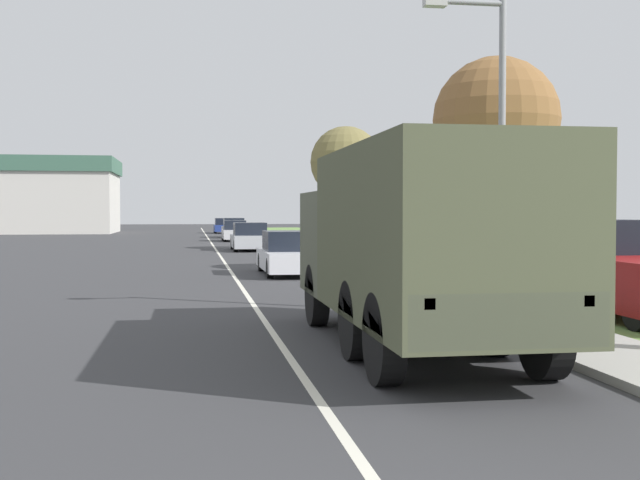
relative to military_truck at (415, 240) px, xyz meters
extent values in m
plane|color=#38383A|center=(-1.93, 31.26, -1.67)|extent=(180.00, 180.00, 0.00)
cube|color=silver|center=(-1.93, 31.26, -1.67)|extent=(0.12, 120.00, 0.00)
cube|color=#ADAAA3|center=(2.57, 31.26, -1.61)|extent=(1.80, 120.00, 0.12)
cube|color=#6B9347|center=(6.97, 31.26, -1.66)|extent=(7.00, 120.00, 0.02)
cube|color=#474C38|center=(0.00, 2.99, -0.15)|extent=(2.36, 2.17, 1.86)
cube|color=#4C5138|center=(0.00, -0.88, 0.13)|extent=(2.36, 5.57, 2.41)
cube|color=#474C38|center=(0.00, -3.62, -0.73)|extent=(2.24, 0.10, 0.60)
cube|color=red|center=(-0.88, -3.64, -0.53)|extent=(0.12, 0.06, 0.12)
cube|color=red|center=(0.88, -3.64, -0.53)|extent=(0.12, 0.06, 0.12)
cylinder|color=black|center=(-1.03, 2.88, -1.11)|extent=(0.30, 1.13, 1.13)
cylinder|color=black|center=(1.03, 2.88, -1.11)|extent=(0.30, 1.13, 1.13)
cylinder|color=black|center=(-1.03, -2.27, -1.11)|extent=(0.30, 1.13, 1.13)
cylinder|color=black|center=(1.03, -2.27, -1.11)|extent=(0.30, 1.13, 1.13)
cylinder|color=black|center=(-1.03, -0.60, -1.11)|extent=(0.30, 1.13, 1.13)
cylinder|color=black|center=(1.03, -0.60, -1.11)|extent=(0.30, 1.13, 1.13)
cube|color=silver|center=(-0.10, 14.87, -1.18)|extent=(1.73, 4.79, 0.62)
cube|color=black|center=(-0.10, 14.96, -0.55)|extent=(1.52, 2.15, 0.65)
cylinder|color=black|center=(-0.86, 16.40, -1.35)|extent=(0.20, 0.64, 0.64)
cylinder|color=black|center=(0.67, 16.40, -1.35)|extent=(0.20, 0.64, 0.64)
cylinder|color=black|center=(-0.86, 13.33, -1.35)|extent=(0.20, 0.64, 0.64)
cylinder|color=black|center=(0.67, 13.33, -1.35)|extent=(0.20, 0.64, 0.64)
cube|color=#B7BABF|center=(-0.15, 31.43, -1.17)|extent=(1.90, 4.61, 0.65)
cube|color=black|center=(-0.15, 31.52, -0.51)|extent=(1.68, 2.07, 0.67)
cylinder|color=black|center=(-1.00, 32.90, -1.35)|extent=(0.20, 0.64, 0.64)
cylinder|color=black|center=(0.71, 32.90, -1.35)|extent=(0.20, 0.64, 0.64)
cylinder|color=black|center=(-1.00, 29.95, -1.35)|extent=(0.20, 0.64, 0.64)
cylinder|color=black|center=(0.71, 29.95, -1.35)|extent=(0.20, 0.64, 0.64)
cube|color=silver|center=(-0.21, 45.12, -1.18)|extent=(1.72, 4.17, 0.63)
cube|color=black|center=(-0.21, 45.20, -0.54)|extent=(1.52, 1.88, 0.66)
cylinder|color=black|center=(-0.97, 46.46, -1.35)|extent=(0.20, 0.64, 0.64)
cylinder|color=black|center=(0.56, 46.46, -1.35)|extent=(0.20, 0.64, 0.64)
cylinder|color=black|center=(-0.97, 43.79, -1.35)|extent=(0.20, 0.64, 0.64)
cylinder|color=black|center=(0.56, 43.79, -1.35)|extent=(0.20, 0.64, 0.64)
cube|color=#B7BABF|center=(0.15, 52.92, -1.15)|extent=(1.79, 4.88, 0.69)
cube|color=black|center=(0.15, 53.01, -0.45)|extent=(1.58, 2.20, 0.71)
cylinder|color=black|center=(-0.64, 54.48, -1.35)|extent=(0.20, 0.64, 0.64)
cylinder|color=black|center=(0.95, 54.48, -1.35)|extent=(0.20, 0.64, 0.64)
cylinder|color=black|center=(-0.64, 51.35, -1.35)|extent=(0.20, 0.64, 0.64)
cylinder|color=black|center=(0.95, 51.35, -1.35)|extent=(0.20, 0.64, 0.64)
cube|color=navy|center=(-0.12, 66.00, -1.18)|extent=(1.81, 4.37, 0.62)
cube|color=black|center=(-0.12, 66.09, -0.55)|extent=(1.60, 1.97, 0.65)
cylinder|color=black|center=(-0.93, 67.40, -1.35)|extent=(0.20, 0.64, 0.64)
cylinder|color=black|center=(0.68, 67.40, -1.35)|extent=(0.20, 0.64, 0.64)
cylinder|color=black|center=(-0.93, 64.60, -1.35)|extent=(0.20, 0.64, 0.64)
cylinder|color=black|center=(0.68, 64.60, -1.35)|extent=(0.20, 0.64, 0.64)
cube|color=maroon|center=(5.23, 2.96, -1.00)|extent=(2.00, 5.49, 0.83)
cube|color=black|center=(5.23, 4.55, -0.17)|extent=(1.84, 2.30, 0.84)
cylinder|color=black|center=(4.35, 4.77, -1.27)|extent=(0.24, 0.76, 0.76)
cylinder|color=black|center=(6.11, 4.77, -1.27)|extent=(0.24, 0.76, 0.76)
cylinder|color=black|center=(4.35, 1.15, -1.27)|extent=(0.24, 0.76, 0.76)
cylinder|color=gray|center=(2.82, 3.61, 1.57)|extent=(0.14, 0.14, 6.24)
cylinder|color=gray|center=(2.12, 3.61, 4.54)|extent=(1.40, 0.11, 0.11)
cube|color=#B2B2AD|center=(1.42, 3.61, 4.51)|extent=(0.44, 0.24, 0.16)
cylinder|color=#4C3D2D|center=(6.84, 14.06, 0.34)|extent=(0.34, 0.34, 3.98)
sphere|color=brown|center=(6.84, 14.06, 3.50)|extent=(4.23, 4.23, 4.23)
cylinder|color=brown|center=(4.97, 30.77, 0.19)|extent=(0.26, 0.26, 3.68)
sphere|color=olive|center=(4.97, 30.77, 3.09)|extent=(3.84, 3.84, 3.84)
cube|color=beige|center=(-16.78, 69.80, 1.22)|extent=(12.35, 11.29, 5.77)
cube|color=#3D6651|center=(-16.78, 69.80, 4.82)|extent=(12.85, 11.75, 1.44)
camera|label=1|loc=(-3.33, -11.62, 0.43)|focal=45.00mm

